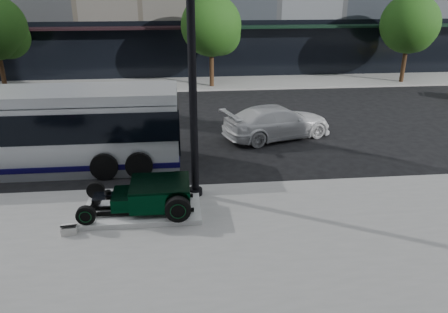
{
  "coord_description": "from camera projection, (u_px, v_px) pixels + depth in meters",
  "views": [
    {
      "loc": [
        -1.07,
        -15.25,
        6.44
      ],
      "look_at": [
        0.26,
        -2.22,
        1.2
      ],
      "focal_mm": 35.0,
      "sensor_mm": 36.0,
      "label": 1
    }
  ],
  "objects": [
    {
      "name": "info_plaque",
      "position": [
        69.0,
        229.0,
        11.77
      ],
      "size": [
        0.43,
        0.35,
        0.31
      ],
      "color": "silver",
      "rests_on": "sidewalk_near"
    },
    {
      "name": "street_trees",
      "position": [
        213.0,
        28.0,
        27.37
      ],
      "size": [
        29.8,
        3.8,
        5.7
      ],
      "color": "black",
      "rests_on": "sidewalk_far"
    },
    {
      "name": "transit_bus",
      "position": [
        11.0,
        130.0,
        15.69
      ],
      "size": [
        12.12,
        2.88,
        2.92
      ],
      "color": "silver",
      "rests_on": "ground"
    },
    {
      "name": "ground",
      "position": [
        211.0,
        164.0,
        16.58
      ],
      "size": [
        120.0,
        120.0,
        0.0
      ],
      "primitive_type": "plane",
      "color": "black",
      "rests_on": "ground"
    },
    {
      "name": "white_sedan",
      "position": [
        277.0,
        122.0,
        19.24
      ],
      "size": [
        5.29,
        3.38,
        1.43
      ],
      "primitive_type": "imported",
      "rotation": [
        0.0,
        0.0,
        1.88
      ],
      "color": "white",
      "rests_on": "ground"
    },
    {
      "name": "lamppost",
      "position": [
        193.0,
        80.0,
        12.62
      ],
      "size": [
        0.44,
        0.44,
        7.97
      ],
      "color": "black",
      "rests_on": "sidewalk_near"
    },
    {
      "name": "display_plinth",
      "position": [
        143.0,
        210.0,
        12.86
      ],
      "size": [
        3.4,
        1.8,
        0.15
      ],
      "primitive_type": "cube",
      "color": "silver",
      "rests_on": "sidewalk_near"
    },
    {
      "name": "sidewalk_far",
      "position": [
        196.0,
        84.0,
        29.49
      ],
      "size": [
        70.0,
        4.0,
        0.12
      ],
      "primitive_type": "cube",
      "color": "gray",
      "rests_on": "ground"
    },
    {
      "name": "hot_rod",
      "position": [
        153.0,
        194.0,
        12.71
      ],
      "size": [
        3.22,
        2.0,
        0.81
      ],
      "color": "black",
      "rests_on": "display_plinth"
    }
  ]
}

